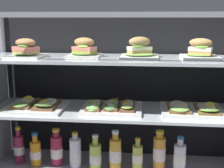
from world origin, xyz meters
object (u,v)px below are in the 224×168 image
at_px(juice_bottle_front_right_end, 95,156).
at_px(juice_bottle_tucked_behind, 75,153).
at_px(plated_roll_sandwich_near_left_corner, 200,51).
at_px(juice_bottle_back_right, 115,154).
at_px(plated_roll_sandwich_near_right_corner, 26,50).
at_px(plated_roll_sandwich_far_left, 139,50).
at_px(juice_bottle_front_second, 57,150).
at_px(open_sandwich_tray_mid_left, 36,105).
at_px(open_sandwich_tray_left_of_center, 192,109).
at_px(juice_bottle_near_post, 180,158).
at_px(juice_bottle_front_middle, 137,157).
at_px(plated_roll_sandwich_mid_right, 84,50).
at_px(open_sandwich_tray_right_of_center, 112,106).
at_px(juice_bottle_front_left_end, 19,148).
at_px(juice_bottle_back_left, 159,153).
at_px(juice_bottle_front_fourth, 36,153).

bearing_deg(juice_bottle_front_right_end, juice_bottle_tucked_behind, 176.21).
relative_size(plated_roll_sandwich_near_left_corner, juice_bottle_back_right, 0.84).
height_order(plated_roll_sandwich_near_right_corner, juice_bottle_front_right_end, plated_roll_sandwich_near_right_corner).
relative_size(plated_roll_sandwich_far_left, juice_bottle_front_second, 0.92).
relative_size(open_sandwich_tray_mid_left, open_sandwich_tray_left_of_center, 1.00).
xyz_separation_m(plated_roll_sandwich_near_left_corner, juice_bottle_near_post, (-0.09, -0.02, -0.61)).
relative_size(juice_bottle_front_right_end, juice_bottle_front_middle, 1.04).
xyz_separation_m(plated_roll_sandwich_mid_right, juice_bottle_back_right, (0.18, -0.03, -0.60)).
xyz_separation_m(open_sandwich_tray_right_of_center, juice_bottle_front_middle, (0.15, -0.01, -0.30)).
relative_size(open_sandwich_tray_right_of_center, juice_bottle_front_second, 1.51).
relative_size(open_sandwich_tray_right_of_center, juice_bottle_front_left_end, 1.48).
relative_size(plated_roll_sandwich_near_left_corner, open_sandwich_tray_left_of_center, 0.58).
xyz_separation_m(plated_roll_sandwich_mid_right, open_sandwich_tray_mid_left, (-0.28, -0.04, -0.32)).
height_order(plated_roll_sandwich_mid_right, juice_bottle_back_left, plated_roll_sandwich_mid_right).
distance_m(plated_roll_sandwich_near_right_corner, juice_bottle_back_left, 0.96).
bearing_deg(plated_roll_sandwich_near_left_corner, juice_bottle_front_middle, -175.79).
height_order(plated_roll_sandwich_far_left, plated_roll_sandwich_near_left_corner, plated_roll_sandwich_far_left).
bearing_deg(juice_bottle_back_right, plated_roll_sandwich_mid_right, 169.65).
xyz_separation_m(open_sandwich_tray_left_of_center, juice_bottle_back_left, (-0.17, 0.02, -0.28)).
xyz_separation_m(open_sandwich_tray_right_of_center, juice_bottle_front_right_end, (-0.10, -0.00, -0.31)).
bearing_deg(plated_roll_sandwich_near_left_corner, plated_roll_sandwich_near_right_corner, -176.75).
distance_m(plated_roll_sandwich_near_right_corner, plated_roll_sandwich_mid_right, 0.32).
relative_size(open_sandwich_tray_left_of_center, juice_bottle_front_left_end, 1.48).
bearing_deg(open_sandwich_tray_right_of_center, open_sandwich_tray_left_of_center, -0.71).
xyz_separation_m(open_sandwich_tray_mid_left, open_sandwich_tray_right_of_center, (0.44, 0.02, 0.00)).
bearing_deg(open_sandwich_tray_mid_left, juice_bottle_front_left_end, 166.25).
height_order(open_sandwich_tray_right_of_center, juice_bottle_front_middle, open_sandwich_tray_right_of_center).
height_order(plated_roll_sandwich_far_left, juice_bottle_back_right, plated_roll_sandwich_far_left).
bearing_deg(juice_bottle_front_right_end, juice_bottle_front_middle, -1.23).
xyz_separation_m(open_sandwich_tray_mid_left, juice_bottle_front_middle, (0.59, 0.01, -0.30)).
relative_size(juice_bottle_back_right, juice_bottle_back_left, 1.00).
distance_m(juice_bottle_front_fourth, juice_bottle_front_right_end, 0.36).
bearing_deg(juice_bottle_front_middle, juice_bottle_near_post, -0.02).
xyz_separation_m(plated_roll_sandwich_far_left, juice_bottle_tucked_behind, (-0.37, -0.01, -0.62)).
xyz_separation_m(juice_bottle_front_fourth, juice_bottle_back_right, (0.48, -0.00, 0.02)).
xyz_separation_m(plated_roll_sandwich_near_right_corner, juice_bottle_front_left_end, (-0.10, 0.06, -0.61)).
bearing_deg(juice_bottle_front_fourth, juice_bottle_near_post, -0.17).
bearing_deg(open_sandwich_tray_mid_left, plated_roll_sandwich_far_left, 2.66).
height_order(open_sandwich_tray_right_of_center, juice_bottle_tucked_behind, open_sandwich_tray_right_of_center).
height_order(plated_roll_sandwich_near_right_corner, plated_roll_sandwich_far_left, plated_roll_sandwich_far_left).
height_order(open_sandwich_tray_right_of_center, juice_bottle_front_left_end, open_sandwich_tray_right_of_center).
distance_m(juice_bottle_back_right, juice_bottle_near_post, 0.37).
relative_size(plated_roll_sandwich_far_left, juice_bottle_back_left, 0.87).
distance_m(juice_bottle_front_second, juice_bottle_back_left, 0.62).
relative_size(open_sandwich_tray_mid_left, juice_bottle_front_middle, 1.72).
relative_size(open_sandwich_tray_mid_left, juice_bottle_near_post, 1.57).
distance_m(juice_bottle_front_left_end, juice_bottle_front_fourth, 0.11).
relative_size(plated_roll_sandwich_mid_right, juice_bottle_front_fourth, 0.89).
bearing_deg(open_sandwich_tray_left_of_center, open_sandwich_tray_mid_left, -179.35).
bearing_deg(plated_roll_sandwich_near_left_corner, plated_roll_sandwich_mid_right, 179.15).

